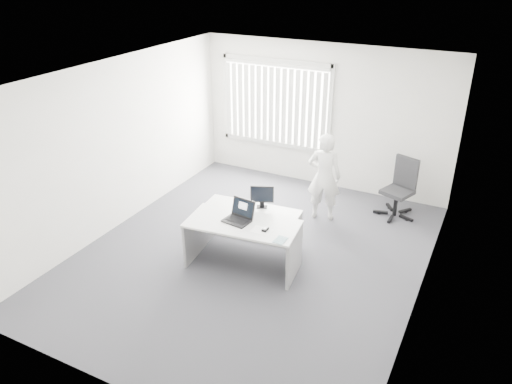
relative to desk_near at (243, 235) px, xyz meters
The scene contains 18 objects.
ground 0.63m from the desk_near, 92.62° to the left, with size 6.00×6.00×0.00m, color #424147.
wall_back 3.45m from the desk_near, 90.26° to the left, with size 5.00×0.02×2.80m, color silver.
wall_front 2.80m from the desk_near, 90.33° to the right, with size 5.00×0.02×2.80m, color silver.
wall_left 2.68m from the desk_near, behind, with size 0.02×6.00×2.80m, color silver.
wall_right 2.65m from the desk_near, ahead, with size 0.02×6.00×2.80m, color silver.
ceiling 2.29m from the desk_near, 92.62° to the left, with size 5.00×6.00×0.02m, color white.
window 3.59m from the desk_near, 107.13° to the left, with size 2.32×0.06×1.76m, color #BBBBB7.
blinds 3.53m from the desk_near, 107.43° to the left, with size 2.20×0.10×1.50m, color silver, non-canonical shape.
desk_near is the anchor object (origin of this frame).
desk_far 0.45m from the desk_near, 105.59° to the left, with size 1.57×0.83×0.69m.
office_chair 3.17m from the desk_near, 57.86° to the left, with size 0.78×0.78×1.07m.
person 2.07m from the desk_near, 75.13° to the left, with size 0.58×0.38×1.57m, color silver.
laptop 0.37m from the desk_near, behind, with size 0.38×0.34×0.30m, color black, non-canonical shape.
paper_sheet 0.41m from the desk_near, 10.57° to the right, with size 0.29×0.20×0.00m, color white.
mouse 0.45m from the desk_near, ahead, with size 0.07×0.11×0.05m, color #B6B6B9, non-canonical shape.
booklet 0.74m from the desk_near, 15.49° to the right, with size 0.14×0.20×0.01m, color white.
keyboard 0.33m from the desk_near, 98.70° to the left, with size 0.48×0.16×0.02m, color black.
monitor 0.74m from the desk_near, 90.81° to the left, with size 0.36×0.11×0.36m, color black, non-canonical shape.
Camera 1 is at (3.03, -5.85, 4.29)m, focal length 35.00 mm.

